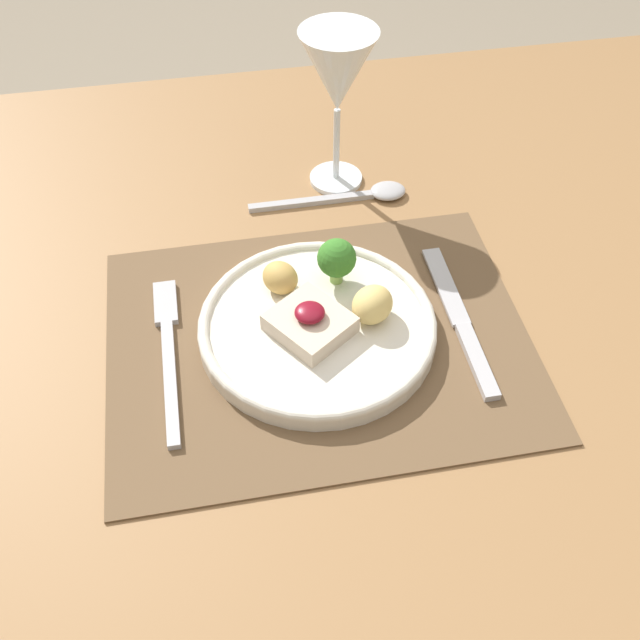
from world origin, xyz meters
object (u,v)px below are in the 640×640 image
Objects in this scene: wine_glass_near at (338,77)px; spoon at (362,194)px; knife at (463,328)px; dinner_plate at (321,321)px; fork at (168,345)px.

spoon is at bearing -59.41° from wine_glass_near.
dinner_plate is at bearing 167.96° from knife.
spoon is at bearing 101.08° from knife.
spoon is at bearing 66.89° from dinner_plate.
fork is 1.00× the size of knife.
fork is 0.32m from spoon.
knife is 0.32m from wine_glass_near.
dinner_plate is 0.29m from wine_glass_near.
wine_glass_near is at bearing 103.93° from knife.
dinner_plate reaches higher than spoon.
knife is 0.24m from spoon.
fork is at bearing 172.08° from knife.
wine_glass_near reaches higher than spoon.
dinner_plate is 1.14× the size of knife.
spoon is 0.15m from wine_glass_near.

